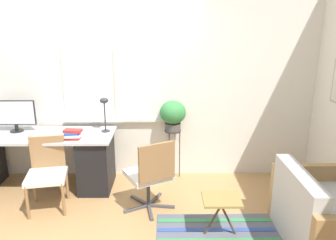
{
  "coord_description": "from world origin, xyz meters",
  "views": [
    {
      "loc": [
        0.8,
        -3.7,
        2.11
      ],
      "look_at": [
        0.84,
        0.18,
        0.99
      ],
      "focal_mm": 35.0,
      "sensor_mm": 36.0,
      "label": 1
    }
  ],
  "objects_px": {
    "monitor": "(15,115)",
    "desk_chair_wooden": "(47,171)",
    "keyboard": "(9,138)",
    "plant_stand": "(173,137)",
    "book_stack": "(73,134)",
    "folding_stool": "(221,202)",
    "mouse": "(30,137)",
    "couch_loveseat": "(325,219)",
    "office_chair_swivel": "(151,174)",
    "potted_plant": "(173,114)",
    "desk_lamp": "(104,106)"
  },
  "relations": [
    {
      "from": "monitor",
      "to": "desk_chair_wooden",
      "type": "distance_m",
      "value": 1.0
    },
    {
      "from": "keyboard",
      "to": "plant_stand",
      "type": "xyz_separation_m",
      "value": [
        2.07,
        0.44,
        -0.16
      ]
    },
    {
      "from": "book_stack",
      "to": "folding_stool",
      "type": "height_order",
      "value": "book_stack"
    },
    {
      "from": "plant_stand",
      "to": "folding_stool",
      "type": "bearing_deg",
      "value": -71.22
    },
    {
      "from": "desk_chair_wooden",
      "to": "mouse",
      "type": "bearing_deg",
      "value": 121.83
    },
    {
      "from": "book_stack",
      "to": "desk_chair_wooden",
      "type": "bearing_deg",
      "value": -130.37
    },
    {
      "from": "keyboard",
      "to": "monitor",
      "type": "bearing_deg",
      "value": 93.85
    },
    {
      "from": "couch_loveseat",
      "to": "folding_stool",
      "type": "xyz_separation_m",
      "value": [
        -1.01,
        0.16,
        0.1
      ]
    },
    {
      "from": "keyboard",
      "to": "office_chair_swivel",
      "type": "bearing_deg",
      "value": -13.68
    },
    {
      "from": "monitor",
      "to": "book_stack",
      "type": "relative_size",
      "value": 2.35
    },
    {
      "from": "book_stack",
      "to": "office_chair_swivel",
      "type": "height_order",
      "value": "office_chair_swivel"
    },
    {
      "from": "couch_loveseat",
      "to": "keyboard",
      "type": "bearing_deg",
      "value": 72.96
    },
    {
      "from": "office_chair_swivel",
      "to": "potted_plant",
      "type": "bearing_deg",
      "value": -135.23
    },
    {
      "from": "book_stack",
      "to": "desk_chair_wooden",
      "type": "xyz_separation_m",
      "value": [
        -0.25,
        -0.3,
        -0.36
      ]
    },
    {
      "from": "plant_stand",
      "to": "potted_plant",
      "type": "bearing_deg",
      "value": -90.0
    },
    {
      "from": "keyboard",
      "to": "mouse",
      "type": "height_order",
      "value": "mouse"
    },
    {
      "from": "book_stack",
      "to": "folding_stool",
      "type": "distance_m",
      "value": 1.99
    },
    {
      "from": "monitor",
      "to": "potted_plant",
      "type": "bearing_deg",
      "value": 4.48
    },
    {
      "from": "desk_chair_wooden",
      "to": "plant_stand",
      "type": "distance_m",
      "value": 1.71
    },
    {
      "from": "keyboard",
      "to": "mouse",
      "type": "xyz_separation_m",
      "value": [
        0.26,
        -0.0,
        0.01
      ]
    },
    {
      "from": "book_stack",
      "to": "potted_plant",
      "type": "bearing_deg",
      "value": 21.08
    },
    {
      "from": "book_stack",
      "to": "couch_loveseat",
      "type": "distance_m",
      "value": 2.97
    },
    {
      "from": "monitor",
      "to": "couch_loveseat",
      "type": "height_order",
      "value": "monitor"
    },
    {
      "from": "potted_plant",
      "to": "couch_loveseat",
      "type": "bearing_deg",
      "value": -46.09
    },
    {
      "from": "desk_chair_wooden",
      "to": "monitor",
      "type": "bearing_deg",
      "value": 123.05
    },
    {
      "from": "keyboard",
      "to": "folding_stool",
      "type": "distance_m",
      "value": 2.73
    },
    {
      "from": "book_stack",
      "to": "mouse",
      "type": "bearing_deg",
      "value": 176.15
    },
    {
      "from": "keyboard",
      "to": "desk_chair_wooden",
      "type": "xyz_separation_m",
      "value": [
        0.56,
        -0.34,
        -0.31
      ]
    },
    {
      "from": "monitor",
      "to": "plant_stand",
      "type": "height_order",
      "value": "monitor"
    },
    {
      "from": "couch_loveseat",
      "to": "office_chair_swivel",
      "type": "bearing_deg",
      "value": 69.63
    },
    {
      "from": "folding_stool",
      "to": "mouse",
      "type": "bearing_deg",
      "value": 157.93
    },
    {
      "from": "monitor",
      "to": "desk_chair_wooden",
      "type": "height_order",
      "value": "monitor"
    },
    {
      "from": "potted_plant",
      "to": "book_stack",
      "type": "bearing_deg",
      "value": -158.92
    },
    {
      "from": "monitor",
      "to": "potted_plant",
      "type": "distance_m",
      "value": 2.1
    },
    {
      "from": "mouse",
      "to": "folding_stool",
      "type": "distance_m",
      "value": 2.49
    },
    {
      "from": "keyboard",
      "to": "office_chair_swivel",
      "type": "xyz_separation_m",
      "value": [
        1.8,
        -0.44,
        -0.3
      ]
    },
    {
      "from": "monitor",
      "to": "keyboard",
      "type": "xyz_separation_m",
      "value": [
        0.02,
        -0.28,
        -0.22
      ]
    },
    {
      "from": "desk_chair_wooden",
      "to": "plant_stand",
      "type": "xyz_separation_m",
      "value": [
        1.51,
        0.78,
        0.15
      ]
    },
    {
      "from": "monitor",
      "to": "desk_chair_wooden",
      "type": "bearing_deg",
      "value": -46.8
    },
    {
      "from": "mouse",
      "to": "desk_lamp",
      "type": "relative_size",
      "value": 0.16
    },
    {
      "from": "potted_plant",
      "to": "folding_stool",
      "type": "xyz_separation_m",
      "value": [
        0.47,
        -1.37,
        -0.57
      ]
    },
    {
      "from": "office_chair_swivel",
      "to": "couch_loveseat",
      "type": "bearing_deg",
      "value": 131.86
    },
    {
      "from": "monitor",
      "to": "office_chair_swivel",
      "type": "relative_size",
      "value": 0.61
    },
    {
      "from": "plant_stand",
      "to": "mouse",
      "type": "bearing_deg",
      "value": -166.09
    },
    {
      "from": "office_chair_swivel",
      "to": "folding_stool",
      "type": "distance_m",
      "value": 0.89
    },
    {
      "from": "couch_loveseat",
      "to": "potted_plant",
      "type": "xyz_separation_m",
      "value": [
        -1.47,
        1.53,
        0.67
      ]
    },
    {
      "from": "keyboard",
      "to": "folding_stool",
      "type": "height_order",
      "value": "keyboard"
    },
    {
      "from": "keyboard",
      "to": "couch_loveseat",
      "type": "height_order",
      "value": "couch_loveseat"
    },
    {
      "from": "book_stack",
      "to": "plant_stand",
      "type": "bearing_deg",
      "value": 21.08
    },
    {
      "from": "couch_loveseat",
      "to": "folding_stool",
      "type": "distance_m",
      "value": 1.02
    }
  ]
}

